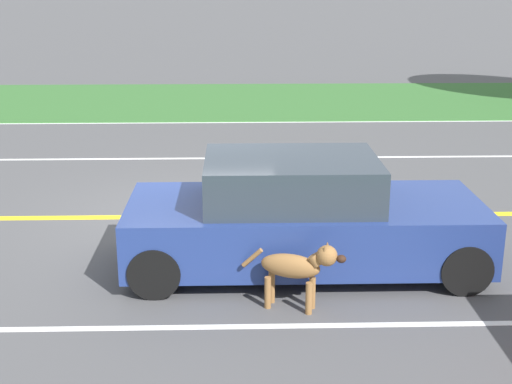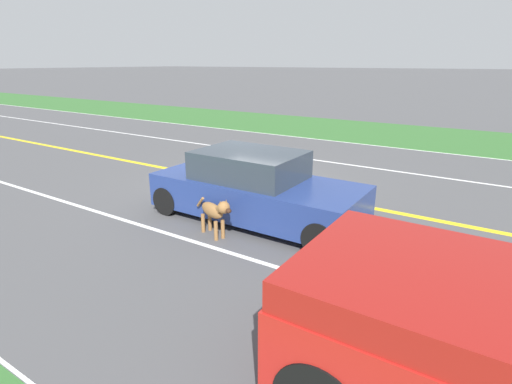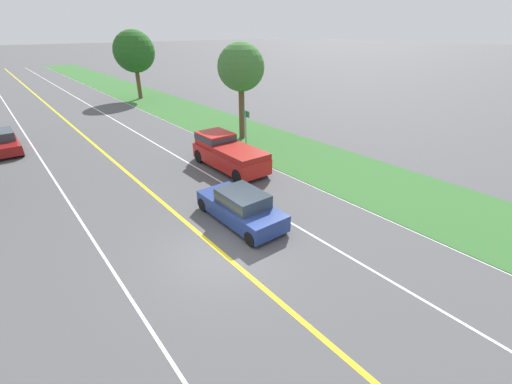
# 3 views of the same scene
# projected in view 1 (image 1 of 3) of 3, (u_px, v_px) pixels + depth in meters

# --- Properties ---
(ground_plane) EXTENTS (400.00, 400.00, 0.00)m
(ground_plane) POSITION_uv_depth(u_px,v_px,m) (195.00, 217.00, 10.75)
(ground_plane) COLOR #4C4C4F
(centre_divider_line) EXTENTS (0.18, 160.00, 0.01)m
(centre_divider_line) POSITION_uv_depth(u_px,v_px,m) (195.00, 216.00, 10.75)
(centre_divider_line) COLOR yellow
(centre_divider_line) RESTS_ON ground
(lane_edge_line_left) EXTENTS (0.14, 160.00, 0.01)m
(lane_edge_line_left) POSITION_uv_depth(u_px,v_px,m) (211.00, 122.00, 17.43)
(lane_edge_line_left) COLOR white
(lane_edge_line_left) RESTS_ON ground
(lane_dash_same_dir) EXTENTS (0.10, 160.00, 0.01)m
(lane_dash_same_dir) POSITION_uv_depth(u_px,v_px,m) (176.00, 327.00, 7.41)
(lane_dash_same_dir) COLOR white
(lane_dash_same_dir) RESTS_ON ground
(lane_dash_oncoming) EXTENTS (0.10, 160.00, 0.01)m
(lane_dash_oncoming) POSITION_uv_depth(u_px,v_px,m) (205.00, 158.00, 14.09)
(lane_dash_oncoming) COLOR white
(lane_dash_oncoming) RESTS_ON ground
(grass_verge_left) EXTENTS (6.00, 160.00, 0.03)m
(grass_verge_left) POSITION_uv_depth(u_px,v_px,m) (214.00, 101.00, 20.29)
(grass_verge_left) COLOR #33662D
(grass_verge_left) RESTS_ON ground
(ego_car) EXTENTS (1.81, 4.32, 1.42)m
(ego_car) POSITION_uv_depth(u_px,v_px,m) (301.00, 218.00, 8.73)
(ego_car) COLOR navy
(ego_car) RESTS_ON ground
(dog) EXTENTS (0.49, 1.12, 0.80)m
(dog) POSITION_uv_depth(u_px,v_px,m) (299.00, 267.00, 7.67)
(dog) COLOR olive
(dog) RESTS_ON ground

